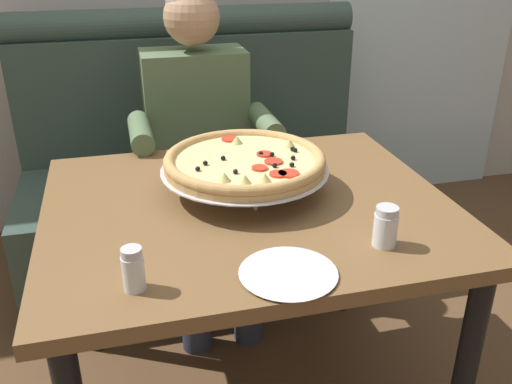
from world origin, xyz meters
The scene contains 8 objects.
booth_bench centered at (0.00, 0.94, 0.40)m, with size 1.55×0.78×1.13m.
dining_table centered at (0.00, 0.00, 0.65)m, with size 1.12×0.94×0.74m.
diner_main centered at (-0.03, 0.67, 0.71)m, with size 0.54×0.64×1.27m.
pizza centered at (0.01, 0.08, 0.83)m, with size 0.48×0.48×0.12m.
shaker_pepper_flakes centered at (-0.33, -0.34, 0.79)m, with size 0.05×0.05×0.10m.
shaker_parmesan centered at (0.26, -0.31, 0.79)m, with size 0.06×0.06×0.10m.
plate_near_left centered at (0.00, -0.37, 0.75)m, with size 0.22×0.22×0.02m.
patio_chair centered at (1.37, 2.32, 0.52)m, with size 0.43×0.43×0.86m.
Camera 1 is at (-0.33, -1.36, 1.44)m, focal length 39.10 mm.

